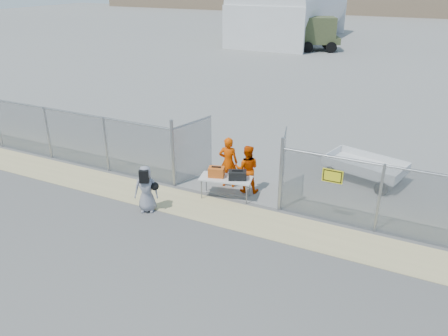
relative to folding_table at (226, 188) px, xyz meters
The scene contains 13 objects.
ground 2.05m from the folding_table, 91.76° to the right, with size 160.00×160.00×0.00m, color #444444.
tarmac_inside 39.99m from the folding_table, 90.09° to the left, with size 160.00×80.00×0.01m, color gray.
dirt_strip 1.08m from the folding_table, 93.51° to the right, with size 44.00×1.60×0.01m, color tan.
chain_link_fence 0.73m from the folding_table, 168.73° to the right, with size 40.00×0.20×2.20m, color gray, non-canonical shape.
quonset_hangar 39.46m from the folding_table, 104.84° to the left, with size 9.00×18.00×8.00m, color silver, non-canonical shape.
folding_table is the anchor object (origin of this frame).
orange_bag 0.64m from the folding_table, behind, with size 0.53×0.35×0.33m, color #D95C1A.
black_duffel 0.65m from the folding_table, 10.83° to the left, with size 0.60×0.35×0.29m, color black.
security_worker_left 1.05m from the folding_table, 110.06° to the left, with size 0.68×0.45×1.87m, color #DB4300.
security_worker_right 1.00m from the folding_table, 58.43° to the left, with size 0.84×0.65×1.72m, color #DB4300.
visitor 2.73m from the folding_table, 134.62° to the right, with size 0.76×0.50×1.56m, color gray.
utility_trailer 5.35m from the folding_table, 41.27° to the left, with size 3.61×1.86×0.87m, color silver, non-canonical shape.
military_truck 32.07m from the folding_table, 101.72° to the left, with size 6.68×2.47×3.18m, color #464F2C, non-canonical shape.
Camera 1 is at (5.83, -9.99, 7.08)m, focal length 35.00 mm.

